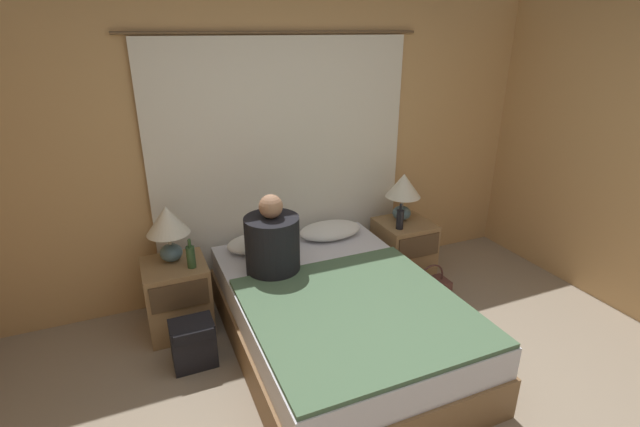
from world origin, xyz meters
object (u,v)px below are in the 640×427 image
(pillow_right, at_px, (330,230))
(lamp_right, at_px, (403,190))
(bed, at_px, (337,319))
(nightstand_left, at_px, (178,296))
(nightstand_right, at_px, (403,250))
(beer_bottle_on_left_stand, at_px, (191,256))
(pillow_left, at_px, (261,242))
(backpack_on_floor, at_px, (193,341))
(person_left_in_bed, at_px, (272,243))
(beer_bottle_on_right_stand, at_px, (400,219))
(handbag_on_floor, at_px, (430,290))
(lamp_left, at_px, (168,225))

(pillow_right, bearing_deg, lamp_right, -2.41)
(bed, xyz_separation_m, nightstand_left, (-1.01, 0.71, 0.03))
(nightstand_right, height_order, beer_bottle_on_left_stand, beer_bottle_on_left_stand)
(bed, relative_size, nightstand_right, 3.67)
(bed, bearing_deg, pillow_left, 110.97)
(bed, xyz_separation_m, pillow_left, (-0.31, 0.81, 0.31))
(nightstand_right, xyz_separation_m, backpack_on_floor, (-1.99, -0.48, -0.08))
(person_left_in_bed, bearing_deg, bed, -50.52)
(nightstand_left, distance_m, beer_bottle_on_right_stand, 1.94)
(pillow_left, bearing_deg, person_left_in_bed, -93.44)
(beer_bottle_on_right_stand, height_order, handbag_on_floor, beer_bottle_on_right_stand)
(pillow_left, xyz_separation_m, person_left_in_bed, (-0.02, -0.40, 0.18))
(person_left_in_bed, xyz_separation_m, beer_bottle_on_left_stand, (-0.56, 0.21, -0.10))
(lamp_right, xyz_separation_m, backpack_on_floor, (-1.99, -0.55, -0.65))
(pillow_left, xyz_separation_m, backpack_on_floor, (-0.67, -0.58, -0.37))
(nightstand_right, bearing_deg, person_left_in_bed, -167.27)
(bed, relative_size, handbag_on_floor, 5.93)
(pillow_left, bearing_deg, beer_bottle_on_right_stand, -9.30)
(nightstand_right, distance_m, beer_bottle_on_left_stand, 1.94)
(pillow_left, distance_m, backpack_on_floor, 0.96)
(nightstand_right, distance_m, pillow_right, 0.76)
(beer_bottle_on_left_stand, xyz_separation_m, handbag_on_floor, (1.90, -0.35, -0.54))
(pillow_right, height_order, beer_bottle_on_left_stand, beer_bottle_on_left_stand)
(lamp_right, bearing_deg, pillow_left, 178.72)
(pillow_left, height_order, beer_bottle_on_right_stand, beer_bottle_on_right_stand)
(pillow_left, bearing_deg, pillow_right, 0.00)
(bed, bearing_deg, pillow_right, 69.03)
(pillow_left, bearing_deg, nightstand_right, -4.27)
(lamp_left, bearing_deg, pillow_right, 1.28)
(nightstand_right, height_order, backpack_on_floor, nightstand_right)
(beer_bottle_on_left_stand, height_order, backpack_on_floor, beer_bottle_on_left_stand)
(pillow_left, bearing_deg, bed, -69.03)
(bed, height_order, beer_bottle_on_left_stand, beer_bottle_on_left_stand)
(lamp_right, relative_size, person_left_in_bed, 0.72)
(person_left_in_bed, bearing_deg, pillow_right, 32.03)
(nightstand_left, distance_m, handbag_on_floor, 2.08)
(nightstand_right, height_order, lamp_right, lamp_right)
(beer_bottle_on_left_stand, relative_size, beer_bottle_on_right_stand, 0.97)
(nightstand_left, distance_m, lamp_right, 2.10)
(person_left_in_bed, bearing_deg, handbag_on_floor, -5.98)
(lamp_left, height_order, person_left_in_bed, person_left_in_bed)
(beer_bottle_on_left_stand, bearing_deg, pillow_left, 18.64)
(nightstand_left, distance_m, pillow_right, 1.35)
(pillow_right, relative_size, handbag_on_floor, 1.61)
(nightstand_left, bearing_deg, beer_bottle_on_left_stand, -38.90)
(bed, height_order, lamp_left, lamp_left)
(nightstand_right, distance_m, beer_bottle_on_right_stand, 0.40)
(beer_bottle_on_left_stand, bearing_deg, handbag_on_floor, -10.35)
(lamp_left, bearing_deg, beer_bottle_on_left_stand, -54.06)
(pillow_left, xyz_separation_m, beer_bottle_on_right_stand, (1.20, -0.20, 0.09))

